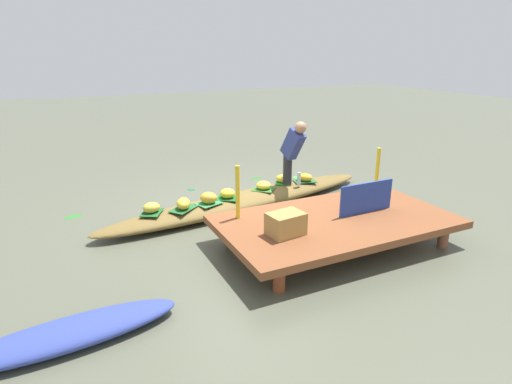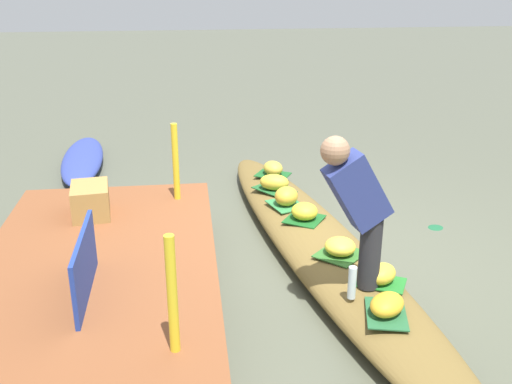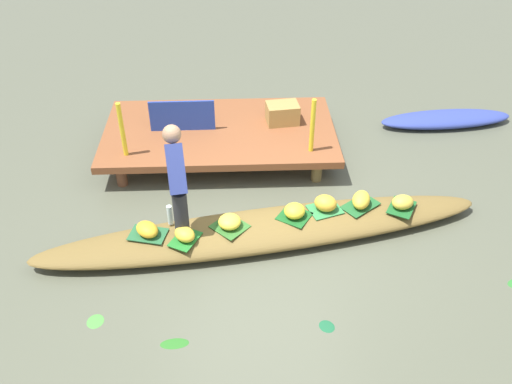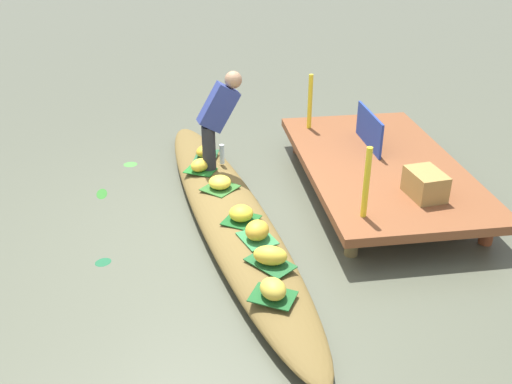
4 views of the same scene
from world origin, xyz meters
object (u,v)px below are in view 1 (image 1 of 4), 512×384
Objects in this scene: market_banner at (366,198)px; produce_crate at (286,224)px; banana_bunch_5 at (227,193)px; vendor_person at (293,149)px; water_bottle at (299,179)px; banana_bunch_6 at (305,177)px; banana_bunch_3 at (283,179)px; moored_boat at (69,334)px; banana_bunch_1 at (151,208)px; banana_bunch_2 at (183,204)px; banana_bunch_0 at (264,185)px; banana_bunch_4 at (209,198)px; vendor_boat at (245,200)px.

market_banner is 1.40m from produce_crate.
banana_bunch_5 is 1.42m from vendor_person.
water_bottle is 1.86m from market_banner.
water_bottle is at bearing 37.46° from banana_bunch_6.
vendor_person is at bearing 102.38° from banana_bunch_3.
market_banner is at bearing -174.77° from moored_boat.
banana_bunch_1 is 2.55m from banana_bunch_3.
banana_bunch_2 is 0.71× the size of produce_crate.
vendor_person reaches higher than banana_bunch_0.
banana_bunch_1 is 0.29× the size of market_banner.
water_bottle is (-0.67, 0.09, 0.05)m from banana_bunch_0.
moored_boat is 1.72× the size of vendor_person.
market_banner is at bearing 147.82° from banana_bunch_1.
banana_bunch_5 is 0.28× the size of market_banner.
banana_bunch_3 is 2.15m from market_banner.
banana_bunch_2 is at bearing 173.22° from banana_bunch_1.
vendor_person is at bearing -18.36° from water_bottle.
banana_bunch_4 reaches higher than banana_bunch_3.
vendor_boat is 2.56× the size of moored_boat.
water_bottle is at bearing -91.66° from market_banner.
banana_bunch_6 is 0.30m from water_bottle.
market_banner is at bearing 88.93° from water_bottle.
moored_boat is 8.10× the size of banana_bunch_3.
vendor_boat is at bearing -166.79° from banana_bunch_5.
banana_bunch_4 is (0.72, 0.19, 0.22)m from vendor_boat.
banana_bunch_6 is 0.32× the size of market_banner.
banana_bunch_3 is 0.28× the size of market_banner.
banana_bunch_1 reaches higher than vendor_boat.
banana_bunch_4 is at bearing 13.28° from banana_bunch_0.
banana_bunch_6 is 2.06m from market_banner.
banana_bunch_1 is at bearing 3.75° from water_bottle.
banana_bunch_5 is (-0.37, -0.11, -0.01)m from banana_bunch_4.
produce_crate is at bearing 61.50° from banana_bunch_3.
banana_bunch_3 is at bearing -164.26° from banana_bunch_5.
banana_bunch_4 is at bearing 5.66° from water_bottle.
banana_bunch_0 is at bearing -7.35° from water_bottle.
banana_bunch_6 is at bearing -173.02° from banana_bunch_1.
banana_bunch_2 is 1.26× the size of water_bottle.
produce_crate reaches higher than water_bottle.
vendor_boat is at bearing -165.01° from banana_bunch_4.
banana_bunch_1 is 0.59× the size of produce_crate.
vendor_person is (0.36, 0.14, 0.60)m from banana_bunch_6.
market_banner is at bearing -173.41° from produce_crate.
banana_bunch_4 is (-0.43, -0.06, 0.01)m from banana_bunch_2.
vendor_boat is 16.79× the size of banana_bunch_2.
banana_bunch_0 is at bearing 21.80° from banana_bunch_3.
vendor_boat is 21.09× the size of banana_bunch_5.
market_banner is (-1.74, 1.67, 0.26)m from banana_bunch_4.
banana_bunch_3 is at bearing -57.48° from water_bottle.
water_bottle is (0.24, 0.18, 0.05)m from banana_bunch_6.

